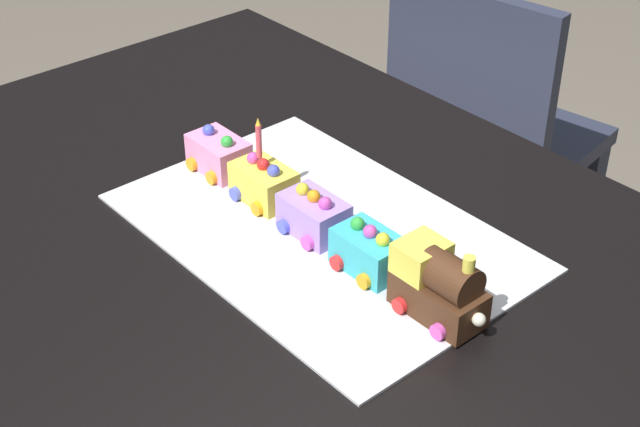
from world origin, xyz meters
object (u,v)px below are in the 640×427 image
Objects in this scene: cake_car_hopper_lemon at (264,183)px; cake_car_flatbed_bubblegum at (219,154)px; cake_locomotive at (439,285)px; cake_car_gondola_turquoise at (369,251)px; dining_table at (268,279)px; chair at (488,139)px; birthday_candle at (259,138)px; cake_car_tanker_lavender at (314,215)px.

cake_car_hopper_lemon and cake_car_flatbed_bubblegum have the same top height.
cake_car_gondola_turquoise is at bearing -0.00° from cake_locomotive.
cake_locomotive is 0.37m from cake_car_hopper_lemon.
cake_car_gondola_turquoise and cake_car_flatbed_bubblegum have the same top height.
dining_table is at bearing 143.55° from cake_car_hopper_lemon.
chair is 0.96m from cake_car_gondola_turquoise.
cake_car_flatbed_bubblegum is at bearing -0.00° from birthday_candle.
chair is at bearing -54.83° from cake_locomotive.
cake_car_tanker_lavender is 1.00× the size of cake_car_flatbed_bubblegum.
cake_car_hopper_lemon is (0.12, 0.00, 0.00)m from cake_car_tanker_lavender.
dining_table is 0.24m from cake_car_gondola_turquoise.
chair reaches higher than cake_car_hopper_lemon.
cake_locomotive is (-0.56, 0.80, 0.32)m from chair.
cake_locomotive reaches higher than cake_car_hopper_lemon.
cake_locomotive is 2.10× the size of birthday_candle.
cake_locomotive is at bearing 180.00° from birthday_candle.
dining_table is 0.16m from cake_car_tanker_lavender.
birthday_candle is at bearing 0.00° from cake_car_hopper_lemon.
cake_car_tanker_lavender is at bearing -152.32° from dining_table.
cake_car_tanker_lavender is (-0.31, 0.80, 0.30)m from chair.
cake_car_hopper_lemon is at bearing -36.45° from dining_table.
cake_car_hopper_lemon is 0.08m from birthday_candle.
birthday_candle reaches higher than cake_car_hopper_lemon.
dining_table is at bearing 10.95° from cake_car_gondola_turquoise.
cake_car_gondola_turquoise is at bearing 180.00° from cake_car_hopper_lemon.
birthday_candle reaches higher than dining_table.
cake_car_flatbed_bubblegum is at bearing -0.00° from cake_locomotive.
chair is 1.03m from cake_locomotive.
dining_table is at bearing 6.53° from cake_locomotive.
cake_car_tanker_lavender is at bearing 102.58° from chair.
cake_car_hopper_lemon is 1.50× the size of birthday_candle.
chair is 6.14× the size of cake_locomotive.
dining_table is 14.00× the size of cake_car_flatbed_bubblegum.
cake_car_gondola_turquoise is (-0.43, 0.80, 0.30)m from chair.
chair reaches higher than cake_car_gondola_turquoise.
cake_car_flatbed_bubblegum is at bearing 0.00° from cake_car_hopper_lemon.
birthday_candle reaches higher than cake_car_flatbed_bubblegum.
cake_car_gondola_turquoise is 0.35m from cake_car_flatbed_bubblegum.
chair is 0.87m from cake_car_hopper_lemon.
cake_locomotive reaches higher than dining_table.
dining_table is 14.00× the size of cake_car_hopper_lemon.
chair is 8.60× the size of cake_car_flatbed_bubblegum.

